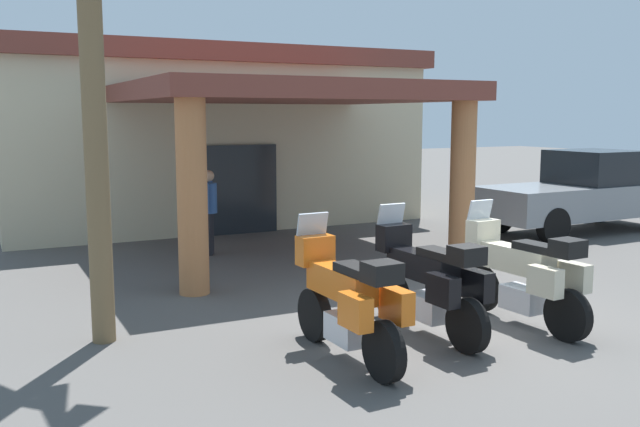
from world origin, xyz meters
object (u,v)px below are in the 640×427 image
Objects in this scene: motel_building at (204,134)px; motorcycle_black at (429,282)px; motorcycle_orange at (348,301)px; pedestrian at (209,206)px; pickup_truck_gray at (582,193)px; motorcycle_cream at (523,274)px.

motel_building reaches higher than motorcycle_black.
pedestrian is (0.66, 6.58, 0.29)m from motorcycle_orange.
pickup_truck_gray is at bearing 19.26° from pedestrian.
motorcycle_black is 1.30× the size of pedestrian.
motorcycle_cream is 6.87m from pedestrian.
motel_building is 6.93× the size of pedestrian.
pedestrian is 0.33× the size of pickup_truck_gray.
pickup_truck_gray reaches higher than motorcycle_black.
motorcycle_orange and motorcycle_black have the same top height.
motorcycle_orange is at bearing 101.17° from motorcycle_black.
motel_building reaches higher than motorcycle_orange.
motorcycle_orange is at bearing -66.41° from pedestrian.
motel_building is 5.35× the size of motorcycle_black.
motel_building reaches higher than pickup_truck_gray.
pedestrian is (-2.06, 6.54, 0.29)m from motorcycle_cream.
motorcycle_orange is (-2.24, -11.41, -1.58)m from motel_building.
motorcycle_orange and motorcycle_cream have the same top height.
motel_building is at bearing 101.20° from pedestrian.
motorcycle_black is (1.36, 0.29, 0.00)m from motorcycle_orange.
pedestrian is (-1.58, -4.83, -1.29)m from motel_building.
motel_building is 11.27m from motorcycle_black.
motorcycle_cream is at bearing -143.59° from pickup_truck_gray.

